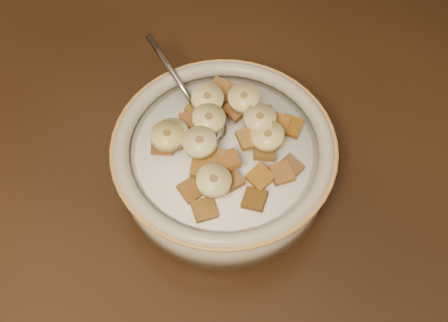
% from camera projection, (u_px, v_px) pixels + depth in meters
% --- Properties ---
extents(table, '(1.41, 0.92, 0.04)m').
position_uv_depth(table, '(90.00, 160.00, 0.61)').
color(table, '#341E0F').
rests_on(table, floor).
extents(cereal_bowl, '(0.21, 0.21, 0.05)m').
position_uv_depth(cereal_bowl, '(224.00, 164.00, 0.56)').
color(cereal_bowl, '#AEA48D').
rests_on(cereal_bowl, table).
extents(milk, '(0.17, 0.17, 0.00)m').
position_uv_depth(milk, '(224.00, 150.00, 0.54)').
color(milk, white).
rests_on(milk, cereal_bowl).
extents(spoon, '(0.06, 0.06, 0.01)m').
position_uv_depth(spoon, '(206.00, 124.00, 0.55)').
color(spoon, '#A3A4AF').
rests_on(spoon, cereal_bowl).
extents(cereal_square_0, '(0.03, 0.03, 0.01)m').
position_uv_depth(cereal_square_0, '(219.00, 97.00, 0.57)').
color(cereal_square_0, brown).
rests_on(cereal_square_0, milk).
extents(cereal_square_1, '(0.03, 0.03, 0.01)m').
position_uv_depth(cereal_square_1, '(228.00, 160.00, 0.51)').
color(cereal_square_1, '#995E2A').
rests_on(cereal_square_1, milk).
extents(cereal_square_2, '(0.02, 0.02, 0.01)m').
position_uv_depth(cereal_square_2, '(212.00, 158.00, 0.51)').
color(cereal_square_2, olive).
rests_on(cereal_square_2, milk).
extents(cereal_square_3, '(0.03, 0.03, 0.01)m').
position_uv_depth(cereal_square_3, '(249.00, 139.00, 0.52)').
color(cereal_square_3, olive).
rests_on(cereal_square_3, milk).
extents(cereal_square_4, '(0.02, 0.02, 0.01)m').
position_uv_depth(cereal_square_4, '(210.00, 116.00, 0.53)').
color(cereal_square_4, olive).
rests_on(cereal_square_4, milk).
extents(cereal_square_5, '(0.03, 0.03, 0.01)m').
position_uv_depth(cereal_square_5, '(225.00, 92.00, 0.57)').
color(cereal_square_5, brown).
rests_on(cereal_square_5, milk).
extents(cereal_square_6, '(0.02, 0.02, 0.01)m').
position_uv_depth(cereal_square_6, '(166.00, 140.00, 0.53)').
color(cereal_square_6, brown).
rests_on(cereal_square_6, milk).
extents(cereal_square_7, '(0.03, 0.03, 0.01)m').
position_uv_depth(cereal_square_7, '(204.00, 210.00, 0.50)').
color(cereal_square_7, brown).
rests_on(cereal_square_7, milk).
extents(cereal_square_8, '(0.03, 0.03, 0.01)m').
position_uv_depth(cereal_square_8, '(242.00, 94.00, 0.56)').
color(cereal_square_8, '#94551C').
rests_on(cereal_square_8, milk).
extents(cereal_square_9, '(0.02, 0.02, 0.01)m').
position_uv_depth(cereal_square_9, '(198.00, 107.00, 0.56)').
color(cereal_square_9, brown).
rests_on(cereal_square_9, milk).
extents(cereal_square_10, '(0.03, 0.03, 0.01)m').
position_uv_depth(cereal_square_10, '(236.00, 109.00, 0.55)').
color(cereal_square_10, brown).
rests_on(cereal_square_10, milk).
extents(cereal_square_11, '(0.03, 0.03, 0.01)m').
position_uv_depth(cereal_square_11, '(290.00, 168.00, 0.52)').
color(cereal_square_11, brown).
rests_on(cereal_square_11, milk).
extents(cereal_square_12, '(0.02, 0.03, 0.01)m').
position_uv_depth(cereal_square_12, '(202.00, 167.00, 0.51)').
color(cereal_square_12, brown).
rests_on(cereal_square_12, milk).
extents(cereal_square_13, '(0.03, 0.03, 0.01)m').
position_uv_depth(cereal_square_13, '(190.00, 121.00, 0.54)').
color(cereal_square_13, brown).
rests_on(cereal_square_13, milk).
extents(cereal_square_14, '(0.03, 0.03, 0.01)m').
position_uv_depth(cereal_square_14, '(281.00, 173.00, 0.51)').
color(cereal_square_14, '#965B23').
rests_on(cereal_square_14, milk).
extents(cereal_square_15, '(0.03, 0.03, 0.01)m').
position_uv_depth(cereal_square_15, '(260.00, 177.00, 0.51)').
color(cereal_square_15, brown).
rests_on(cereal_square_15, milk).
extents(cereal_square_16, '(0.02, 0.02, 0.01)m').
position_uv_depth(cereal_square_16, '(278.00, 124.00, 0.54)').
color(cereal_square_16, brown).
rests_on(cereal_square_16, milk).
extents(cereal_square_17, '(0.02, 0.02, 0.01)m').
position_uv_depth(cereal_square_17, '(291.00, 126.00, 0.54)').
color(cereal_square_17, brown).
rests_on(cereal_square_17, milk).
extents(cereal_square_18, '(0.03, 0.03, 0.01)m').
position_uv_depth(cereal_square_18, '(162.00, 145.00, 0.53)').
color(cereal_square_18, brown).
rests_on(cereal_square_18, milk).
extents(cereal_square_19, '(0.03, 0.03, 0.01)m').
position_uv_depth(cereal_square_19, '(265.00, 117.00, 0.55)').
color(cereal_square_19, brown).
rests_on(cereal_square_19, milk).
extents(cereal_square_20, '(0.03, 0.03, 0.01)m').
position_uv_depth(cereal_square_20, '(178.00, 139.00, 0.53)').
color(cereal_square_20, olive).
rests_on(cereal_square_20, milk).
extents(cereal_square_21, '(0.03, 0.03, 0.01)m').
position_uv_depth(cereal_square_21, '(264.00, 151.00, 0.52)').
color(cereal_square_21, brown).
rests_on(cereal_square_21, milk).
extents(cereal_square_22, '(0.03, 0.03, 0.01)m').
position_uv_depth(cereal_square_22, '(191.00, 190.00, 0.51)').
color(cereal_square_22, brown).
rests_on(cereal_square_22, milk).
extents(cereal_square_23, '(0.02, 0.02, 0.01)m').
position_uv_depth(cereal_square_23, '(254.00, 199.00, 0.50)').
color(cereal_square_23, brown).
rests_on(cereal_square_23, milk).
extents(cereal_square_24, '(0.03, 0.03, 0.01)m').
position_uv_depth(cereal_square_24, '(230.00, 180.00, 0.51)').
color(cereal_square_24, brown).
rests_on(cereal_square_24, milk).
extents(cereal_square_25, '(0.02, 0.02, 0.01)m').
position_uv_depth(cereal_square_25, '(221.00, 87.00, 0.57)').
color(cereal_square_25, brown).
rests_on(cereal_square_25, milk).
extents(banana_slice_0, '(0.04, 0.04, 0.01)m').
position_uv_depth(banana_slice_0, '(268.00, 136.00, 0.52)').
color(banana_slice_0, '#DFC680').
rests_on(banana_slice_0, milk).
extents(banana_slice_1, '(0.04, 0.04, 0.01)m').
position_uv_depth(banana_slice_1, '(172.00, 133.00, 0.52)').
color(banana_slice_1, beige).
rests_on(banana_slice_1, milk).
extents(banana_slice_2, '(0.04, 0.04, 0.01)m').
position_uv_depth(banana_slice_2, '(214.00, 181.00, 0.49)').
color(banana_slice_2, '#D0C07E').
rests_on(banana_slice_2, milk).
extents(banana_slice_3, '(0.04, 0.04, 0.01)m').
position_uv_depth(banana_slice_3, '(209.00, 119.00, 0.52)').
color(banana_slice_3, '#DDC66E').
rests_on(banana_slice_3, milk).
extents(banana_slice_4, '(0.04, 0.04, 0.01)m').
position_uv_depth(banana_slice_4, '(244.00, 98.00, 0.54)').
color(banana_slice_4, '#FDE9A9').
rests_on(banana_slice_4, milk).
extents(banana_slice_5, '(0.04, 0.04, 0.01)m').
position_uv_depth(banana_slice_5, '(207.00, 99.00, 0.53)').
color(banana_slice_5, '#ECDD93').
rests_on(banana_slice_5, milk).
extents(banana_slice_6, '(0.04, 0.04, 0.01)m').
position_uv_depth(banana_slice_6, '(260.00, 119.00, 0.53)').
color(banana_slice_6, '#D0C08A').
rests_on(banana_slice_6, milk).
extents(banana_slice_7, '(0.03, 0.03, 0.01)m').
position_uv_depth(banana_slice_7, '(200.00, 143.00, 0.50)').
color(banana_slice_7, beige).
rests_on(banana_slice_7, milk).
extents(banana_slice_8, '(0.04, 0.04, 0.01)m').
position_uv_depth(banana_slice_8, '(167.00, 136.00, 0.52)').
color(banana_slice_8, '#D8B867').
rests_on(banana_slice_8, milk).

